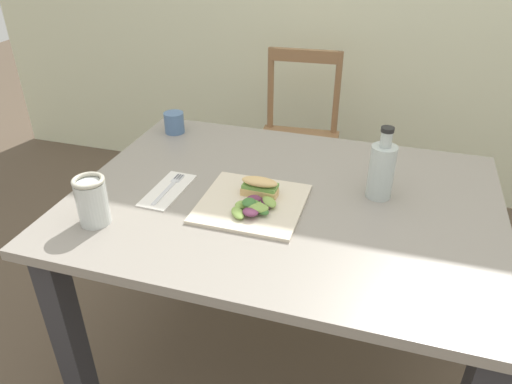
# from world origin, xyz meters

# --- Properties ---
(dining_table) EXTENTS (1.23, 0.91, 0.74)m
(dining_table) POSITION_xyz_m (-0.12, 0.19, 0.62)
(dining_table) COLOR gray
(dining_table) RESTS_ON ground
(chair_wooden_far) EXTENTS (0.43, 0.43, 0.87)m
(chair_wooden_far) POSITION_xyz_m (-0.30, 1.21, 0.45)
(chair_wooden_far) COLOR #8E6642
(chair_wooden_far) RESTS_ON ground
(plate_lunch) EXTENTS (0.29, 0.29, 0.01)m
(plate_lunch) POSITION_xyz_m (-0.20, 0.12, 0.74)
(plate_lunch) COLOR beige
(plate_lunch) RESTS_ON dining_table
(sandwich_half_front) EXTENTS (0.11, 0.06, 0.06)m
(sandwich_half_front) POSITION_xyz_m (-0.19, 0.17, 0.78)
(sandwich_half_front) COLOR #DBB270
(sandwich_half_front) RESTS_ON plate_lunch
(salad_mixed_greens) EXTENTS (0.13, 0.15, 0.04)m
(salad_mixed_greens) POSITION_xyz_m (-0.17, 0.08, 0.77)
(salad_mixed_greens) COLOR #6B9E47
(salad_mixed_greens) RESTS_ON plate_lunch
(napkin_folded) EXTENTS (0.10, 0.22, 0.00)m
(napkin_folded) POSITION_xyz_m (-0.46, 0.12, 0.74)
(napkin_folded) COLOR silver
(napkin_folded) RESTS_ON dining_table
(fork_on_napkin) EXTENTS (0.03, 0.19, 0.00)m
(fork_on_napkin) POSITION_xyz_m (-0.46, 0.14, 0.75)
(fork_on_napkin) COLOR silver
(fork_on_napkin) RESTS_ON napkin_folded
(bottle_cold_brew) EXTENTS (0.07, 0.07, 0.22)m
(bottle_cold_brew) POSITION_xyz_m (0.14, 0.28, 0.82)
(bottle_cold_brew) COLOR #472819
(bottle_cold_brew) RESTS_ON dining_table
(mason_jar_iced_tea) EXTENTS (0.08, 0.08, 0.13)m
(mason_jar_iced_tea) POSITION_xyz_m (-0.57, -0.08, 0.80)
(mason_jar_iced_tea) COLOR gold
(mason_jar_iced_tea) RESTS_ON dining_table
(cup_extra_side) EXTENTS (0.07, 0.07, 0.08)m
(cup_extra_side) POSITION_xyz_m (-0.63, 0.52, 0.78)
(cup_extra_side) COLOR #4C6B93
(cup_extra_side) RESTS_ON dining_table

